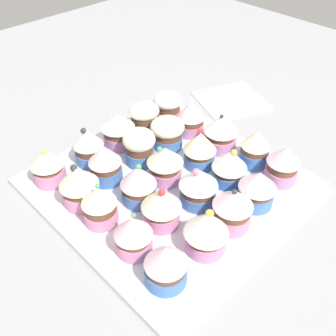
% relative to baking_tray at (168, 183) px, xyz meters
% --- Properties ---
extents(ground_plane, '(1.80, 1.80, 0.03)m').
position_rel_baking_tray_xyz_m(ground_plane, '(0.00, 0.00, -0.02)').
color(ground_plane, '#9E9EA3').
extents(baking_tray, '(0.40, 0.40, 0.01)m').
position_rel_baking_tray_xyz_m(baking_tray, '(0.00, 0.00, 0.00)').
color(baking_tray, silver).
rests_on(baking_tray, ground_plane).
extents(cupcake_0, '(0.06, 0.06, 0.07)m').
position_rel_baking_tray_xyz_m(cupcake_0, '(-0.14, -0.14, 0.04)').
color(cupcake_0, '#477AC6').
rests_on(cupcake_0, baking_tray).
extents(cupcake_1, '(0.07, 0.07, 0.08)m').
position_rel_baking_tray_xyz_m(cupcake_1, '(-0.06, -0.14, 0.04)').
color(cupcake_1, pink).
rests_on(cupcake_1, baking_tray).
extents(cupcake_2, '(0.06, 0.06, 0.07)m').
position_rel_baking_tray_xyz_m(cupcake_2, '(0.00, -0.14, 0.04)').
color(cupcake_2, pink).
rests_on(cupcake_2, baking_tray).
extents(cupcake_3, '(0.06, 0.06, 0.07)m').
position_rel_baking_tray_xyz_m(cupcake_3, '(0.06, -0.14, 0.04)').
color(cupcake_3, '#477AC6').
rests_on(cupcake_3, baking_tray).
extents(cupcake_4, '(0.06, 0.06, 0.07)m').
position_rel_baking_tray_xyz_m(cupcake_4, '(0.14, -0.13, 0.04)').
color(cupcake_4, pink).
rests_on(cupcake_4, baking_tray).
extents(cupcake_5, '(0.06, 0.06, 0.07)m').
position_rel_baking_tray_xyz_m(cupcake_5, '(-0.14, -0.07, 0.04)').
color(cupcake_5, pink).
rests_on(cupcake_5, baking_tray).
extents(cupcake_6, '(0.06, 0.06, 0.08)m').
position_rel_baking_tray_xyz_m(cupcake_6, '(-0.07, -0.06, 0.04)').
color(cupcake_6, pink).
rests_on(cupcake_6, baking_tray).
extents(cupcake_7, '(0.06, 0.06, 0.07)m').
position_rel_baking_tray_xyz_m(cupcake_7, '(-0.00, -0.07, 0.04)').
color(cupcake_7, '#477AC6').
rests_on(cupcake_7, baking_tray).
extents(cupcake_8, '(0.06, 0.06, 0.07)m').
position_rel_baking_tray_xyz_m(cupcake_8, '(0.08, -0.07, 0.04)').
color(cupcake_8, '#477AC6').
rests_on(cupcake_8, baking_tray).
extents(cupcake_9, '(0.05, 0.05, 0.07)m').
position_rel_baking_tray_xyz_m(cupcake_9, '(0.15, -0.07, 0.04)').
color(cupcake_9, '#477AC6').
rests_on(cupcake_9, baking_tray).
extents(cupcake_10, '(0.06, 0.06, 0.07)m').
position_rel_baking_tray_xyz_m(cupcake_10, '(-0.14, 0.01, 0.04)').
color(cupcake_10, pink).
rests_on(cupcake_10, baking_tray).
extents(cupcake_11, '(0.06, 0.06, 0.08)m').
position_rel_baking_tray_xyz_m(cupcake_11, '(-0.07, 0.00, 0.04)').
color(cupcake_11, '#477AC6').
rests_on(cupcake_11, baking_tray).
extents(cupcake_12, '(0.06, 0.06, 0.07)m').
position_rel_baking_tray_xyz_m(cupcake_12, '(-0.00, 0.01, 0.04)').
color(cupcake_12, pink).
rests_on(cupcake_12, baking_tray).
extents(cupcake_13, '(0.06, 0.06, 0.07)m').
position_rel_baking_tray_xyz_m(cupcake_13, '(0.07, -0.01, 0.04)').
color(cupcake_13, '#477AC6').
rests_on(cupcake_13, baking_tray).
extents(cupcake_14, '(0.07, 0.07, 0.08)m').
position_rel_baking_tray_xyz_m(cupcake_14, '(0.14, 0.00, 0.04)').
color(cupcake_14, pink).
rests_on(cupcake_14, baking_tray).
extents(cupcake_15, '(0.06, 0.06, 0.08)m').
position_rel_baking_tray_xyz_m(cupcake_15, '(-0.14, 0.06, 0.04)').
color(cupcake_15, pink).
rests_on(cupcake_15, baking_tray).
extents(cupcake_16, '(0.06, 0.06, 0.07)m').
position_rel_baking_tray_xyz_m(cupcake_16, '(-0.07, 0.08, 0.04)').
color(cupcake_16, '#477AC6').
rests_on(cupcake_16, baking_tray).
extents(cupcake_17, '(0.06, 0.06, 0.07)m').
position_rel_baking_tray_xyz_m(cupcake_17, '(-0.00, 0.07, 0.04)').
color(cupcake_17, '#477AC6').
rests_on(cupcake_17, baking_tray).
extents(cupcake_18, '(0.07, 0.07, 0.06)m').
position_rel_baking_tray_xyz_m(cupcake_18, '(0.07, 0.07, 0.04)').
color(cupcake_18, '#477AC6').
rests_on(cupcake_18, baking_tray).
extents(cupcake_19, '(0.06, 0.06, 0.07)m').
position_rel_baking_tray_xyz_m(cupcake_19, '(0.14, 0.08, 0.04)').
color(cupcake_19, pink).
rests_on(cupcake_19, baking_tray).
extents(cupcake_20, '(0.06, 0.06, 0.07)m').
position_rel_baking_tray_xyz_m(cupcake_20, '(-0.15, 0.14, 0.04)').
color(cupcake_20, pink).
rests_on(cupcake_20, baking_tray).
extents(cupcake_21, '(0.05, 0.05, 0.07)m').
position_rel_baking_tray_xyz_m(cupcake_21, '(-0.07, 0.14, 0.04)').
color(cupcake_21, '#477AC6').
rests_on(cupcake_21, baking_tray).
extents(cupcake_22, '(0.07, 0.07, 0.07)m').
position_rel_baking_tray_xyz_m(cupcake_22, '(0.01, 0.14, 0.04)').
color(cupcake_22, pink).
rests_on(cupcake_22, baking_tray).
extents(cupcake_23, '(0.06, 0.06, 0.07)m').
position_rel_baking_tray_xyz_m(cupcake_23, '(0.07, 0.14, 0.04)').
color(cupcake_23, '#477AC6').
rests_on(cupcake_23, baking_tray).
extents(cupcake_24, '(0.06, 0.06, 0.06)m').
position_rel_baking_tray_xyz_m(cupcake_24, '(0.14, 0.14, 0.04)').
color(cupcake_24, pink).
rests_on(cupcake_24, baking_tray).
extents(napkin, '(0.19, 0.18, 0.01)m').
position_rel_baking_tray_xyz_m(napkin, '(0.31, 0.11, -0.00)').
color(napkin, white).
rests_on(napkin, ground_plane).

